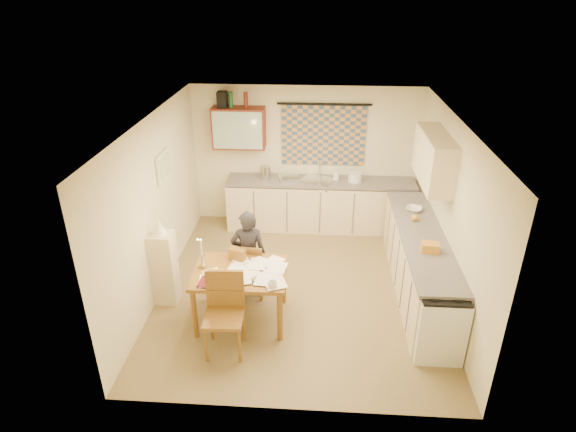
# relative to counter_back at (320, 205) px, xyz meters

# --- Properties ---
(floor) EXTENTS (4.00, 4.50, 0.02)m
(floor) POSITION_rel_counter_back_xyz_m (-0.28, -1.95, -0.46)
(floor) COLOR olive
(floor) RESTS_ON ground
(ceiling) EXTENTS (4.00, 4.50, 0.02)m
(ceiling) POSITION_rel_counter_back_xyz_m (-0.28, -1.95, 2.06)
(ceiling) COLOR white
(ceiling) RESTS_ON floor
(wall_back) EXTENTS (4.00, 0.02, 2.50)m
(wall_back) POSITION_rel_counter_back_xyz_m (-0.28, 0.31, 0.80)
(wall_back) COLOR beige
(wall_back) RESTS_ON floor
(wall_front) EXTENTS (4.00, 0.02, 2.50)m
(wall_front) POSITION_rel_counter_back_xyz_m (-0.28, -4.21, 0.80)
(wall_front) COLOR beige
(wall_front) RESTS_ON floor
(wall_left) EXTENTS (0.02, 4.50, 2.50)m
(wall_left) POSITION_rel_counter_back_xyz_m (-2.29, -1.95, 0.80)
(wall_left) COLOR beige
(wall_left) RESTS_ON floor
(wall_right) EXTENTS (0.02, 4.50, 2.50)m
(wall_right) POSITION_rel_counter_back_xyz_m (1.73, -1.95, 0.80)
(wall_right) COLOR beige
(wall_right) RESTS_ON floor
(window_blind) EXTENTS (1.45, 0.03, 1.05)m
(window_blind) POSITION_rel_counter_back_xyz_m (0.02, 0.27, 1.20)
(window_blind) COLOR #335178
(window_blind) RESTS_ON wall_back
(curtain_rod) EXTENTS (1.60, 0.04, 0.04)m
(curtain_rod) POSITION_rel_counter_back_xyz_m (0.02, 0.25, 1.75)
(curtain_rod) COLOR black
(curtain_rod) RESTS_ON wall_back
(wall_cabinet) EXTENTS (0.90, 0.34, 0.70)m
(wall_cabinet) POSITION_rel_counter_back_xyz_m (-1.43, 0.13, 1.35)
(wall_cabinet) COLOR #5A1C11
(wall_cabinet) RESTS_ON wall_back
(wall_cabinet_glass) EXTENTS (0.84, 0.02, 0.64)m
(wall_cabinet_glass) POSITION_rel_counter_back_xyz_m (-1.43, -0.04, 1.35)
(wall_cabinet_glass) COLOR #99B2A5
(wall_cabinet_glass) RESTS_ON wall_back
(upper_cabinet_right) EXTENTS (0.34, 1.30, 0.70)m
(upper_cabinet_right) POSITION_rel_counter_back_xyz_m (1.55, -1.40, 1.40)
(upper_cabinet_right) COLOR beige
(upper_cabinet_right) RESTS_ON wall_right
(framed_print) EXTENTS (0.04, 0.50, 0.40)m
(framed_print) POSITION_rel_counter_back_xyz_m (-2.25, -1.55, 1.25)
(framed_print) COLOR #F0ECCB
(framed_print) RESTS_ON wall_left
(print_canvas) EXTENTS (0.01, 0.42, 0.32)m
(print_canvas) POSITION_rel_counter_back_xyz_m (-2.23, -1.55, 1.25)
(print_canvas) COLOR white
(print_canvas) RESTS_ON wall_left
(counter_back) EXTENTS (3.30, 0.62, 0.92)m
(counter_back) POSITION_rel_counter_back_xyz_m (0.00, 0.00, 0.00)
(counter_back) COLOR beige
(counter_back) RESTS_ON floor
(counter_right) EXTENTS (0.62, 2.95, 0.92)m
(counter_right) POSITION_rel_counter_back_xyz_m (1.42, -1.89, -0.00)
(counter_right) COLOR beige
(counter_right) RESTS_ON floor
(stove) EXTENTS (0.56, 0.56, 0.88)m
(stove) POSITION_rel_counter_back_xyz_m (1.42, -3.19, -0.01)
(stove) COLOR white
(stove) RESTS_ON floor
(sink) EXTENTS (0.68, 0.63, 0.10)m
(sink) POSITION_rel_counter_back_xyz_m (-0.06, 0.00, 0.43)
(sink) COLOR silver
(sink) RESTS_ON counter_back
(tap) EXTENTS (0.03, 0.03, 0.28)m
(tap) POSITION_rel_counter_back_xyz_m (-0.02, 0.18, 0.61)
(tap) COLOR silver
(tap) RESTS_ON counter_back
(dish_rack) EXTENTS (0.41, 0.37, 0.06)m
(dish_rack) POSITION_rel_counter_back_xyz_m (-0.56, 0.00, 0.50)
(dish_rack) COLOR silver
(dish_rack) RESTS_ON counter_back
(kettle) EXTENTS (0.24, 0.24, 0.24)m
(kettle) POSITION_rel_counter_back_xyz_m (-0.97, 0.00, 0.59)
(kettle) COLOR silver
(kettle) RESTS_ON counter_back
(mixing_bowl) EXTENTS (0.25, 0.25, 0.16)m
(mixing_bowl) POSITION_rel_counter_back_xyz_m (0.59, 0.00, 0.55)
(mixing_bowl) COLOR white
(mixing_bowl) RESTS_ON counter_back
(soap_bottle) EXTENTS (0.13, 0.13, 0.19)m
(soap_bottle) POSITION_rel_counter_back_xyz_m (0.27, 0.05, 0.56)
(soap_bottle) COLOR white
(soap_bottle) RESTS_ON counter_back
(bowl) EXTENTS (0.39, 0.39, 0.06)m
(bowl) POSITION_rel_counter_back_xyz_m (1.42, -1.14, 0.50)
(bowl) COLOR white
(bowl) RESTS_ON counter_right
(orange_bag) EXTENTS (0.24, 0.19, 0.12)m
(orange_bag) POSITION_rel_counter_back_xyz_m (1.42, -2.36, 0.53)
(orange_bag) COLOR gold
(orange_bag) RESTS_ON counter_right
(fruit_orange) EXTENTS (0.10, 0.10, 0.10)m
(fruit_orange) POSITION_rel_counter_back_xyz_m (1.37, -1.48, 0.52)
(fruit_orange) COLOR gold
(fruit_orange) RESTS_ON counter_right
(speaker) EXTENTS (0.16, 0.20, 0.26)m
(speaker) POSITION_rel_counter_back_xyz_m (-1.69, 0.13, 1.83)
(speaker) COLOR black
(speaker) RESTS_ON wall_cabinet
(bottle_green) EXTENTS (0.07, 0.07, 0.26)m
(bottle_green) POSITION_rel_counter_back_xyz_m (-1.55, 0.13, 1.83)
(bottle_green) COLOR #195926
(bottle_green) RESTS_ON wall_cabinet
(bottle_brown) EXTENTS (0.09, 0.09, 0.26)m
(bottle_brown) POSITION_rel_counter_back_xyz_m (-1.29, 0.13, 1.83)
(bottle_brown) COLOR #5A1C11
(bottle_brown) RESTS_ON wall_cabinet
(dining_table) EXTENTS (1.20, 0.92, 0.75)m
(dining_table) POSITION_rel_counter_back_xyz_m (-1.01, -2.72, -0.07)
(dining_table) COLOR brown
(dining_table) RESTS_ON floor
(chair_far) EXTENTS (0.41, 0.41, 0.84)m
(chair_far) POSITION_rel_counter_back_xyz_m (-0.95, -2.14, -0.19)
(chair_far) COLOR brown
(chair_far) RESTS_ON floor
(chair_near) EXTENTS (0.48, 0.48, 1.02)m
(chair_near) POSITION_rel_counter_back_xyz_m (-1.12, -3.33, -0.14)
(chair_near) COLOR brown
(chair_near) RESTS_ON floor
(person) EXTENTS (0.55, 0.42, 1.33)m
(person) POSITION_rel_counter_back_xyz_m (-0.98, -2.17, 0.21)
(person) COLOR black
(person) RESTS_ON floor
(shelf_stand) EXTENTS (0.32, 0.30, 1.06)m
(shelf_stand) POSITION_rel_counter_back_xyz_m (-2.12, -2.38, 0.08)
(shelf_stand) COLOR beige
(shelf_stand) RESTS_ON floor
(lampshade) EXTENTS (0.20, 0.20, 0.22)m
(lampshade) POSITION_rel_counter_back_xyz_m (-2.12, -2.38, 0.72)
(lampshade) COLOR #F0ECCB
(lampshade) RESTS_ON shelf_stand
(letter_rack) EXTENTS (0.24, 0.17, 0.16)m
(letter_rack) POSITION_rel_counter_back_xyz_m (-1.09, -2.45, 0.38)
(letter_rack) COLOR brown
(letter_rack) RESTS_ON dining_table
(mug) EXTENTS (0.16, 0.16, 0.09)m
(mug) POSITION_rel_counter_back_xyz_m (-0.56, -3.07, 0.34)
(mug) COLOR white
(mug) RESTS_ON dining_table
(magazine) EXTENTS (0.21, 0.27, 0.02)m
(magazine) POSITION_rel_counter_back_xyz_m (-1.47, -3.01, 0.31)
(magazine) COLOR maroon
(magazine) RESTS_ON dining_table
(book) EXTENTS (0.20, 0.26, 0.02)m
(book) POSITION_rel_counter_back_xyz_m (-1.41, -2.85, 0.31)
(book) COLOR gold
(book) RESTS_ON dining_table
(orange_box) EXTENTS (0.14, 0.11, 0.04)m
(orange_box) POSITION_rel_counter_back_xyz_m (-1.30, -3.00, 0.32)
(orange_box) COLOR gold
(orange_box) RESTS_ON dining_table
(eyeglasses) EXTENTS (0.14, 0.06, 0.02)m
(eyeglasses) POSITION_rel_counter_back_xyz_m (-0.85, -2.99, 0.31)
(eyeglasses) COLOR black
(eyeglasses) RESTS_ON dining_table
(candle_holder) EXTENTS (0.06, 0.06, 0.18)m
(candle_holder) POSITION_rel_counter_back_xyz_m (-1.49, -2.68, 0.39)
(candle_holder) COLOR silver
(candle_holder) RESTS_ON dining_table
(candle) EXTENTS (0.03, 0.03, 0.22)m
(candle) POSITION_rel_counter_back_xyz_m (-1.50, -2.66, 0.59)
(candle) COLOR white
(candle) RESTS_ON dining_table
(candle_flame) EXTENTS (0.02, 0.02, 0.02)m
(candle_flame) POSITION_rel_counter_back_xyz_m (-1.54, -2.68, 0.71)
(candle_flame) COLOR #FFCC66
(candle_flame) RESTS_ON dining_table
(papers) EXTENTS (1.12, 0.91, 0.02)m
(papers) POSITION_rel_counter_back_xyz_m (-0.84, -2.75, 0.31)
(papers) COLOR white
(papers) RESTS_ON dining_table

